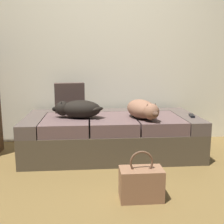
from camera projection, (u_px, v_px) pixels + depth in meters
name	position (u px, v px, depth m)	size (l,w,h in m)	color
ground_plane	(124.00, 201.00, 2.03)	(10.00, 10.00, 0.00)	brown
back_wall	(108.00, 30.00, 3.42)	(6.40, 0.10, 2.80)	beige
couch	(112.00, 135.00, 3.05)	(1.86, 0.91, 0.43)	#4A402F
dog_dark	(78.00, 109.00, 2.87)	(0.56, 0.30, 0.19)	black
dog_tan	(143.00, 109.00, 2.84)	(0.36, 0.55, 0.19)	#875C44
tv_remote	(192.00, 116.00, 2.95)	(0.04, 0.15, 0.02)	black
throw_pillow	(70.00, 98.00, 3.19)	(0.34, 0.12, 0.34)	#3F2F29
handbag	(141.00, 183.00, 2.04)	(0.32, 0.18, 0.38)	brown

